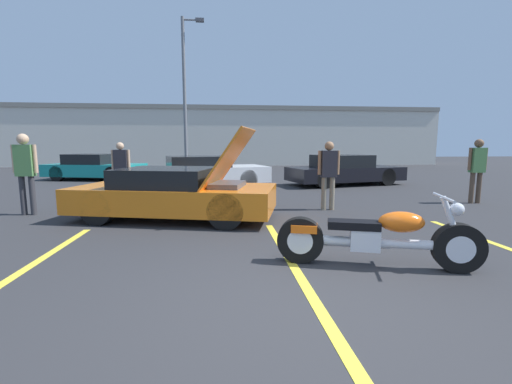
% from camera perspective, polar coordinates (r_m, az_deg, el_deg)
% --- Properties ---
extents(ground_plane, '(80.00, 80.00, 0.00)m').
position_cam_1_polar(ground_plane, '(3.46, 8.56, -18.67)').
color(ground_plane, '#2D2D30').
extents(parking_stripe_middle, '(0.12, 5.23, 0.01)m').
position_cam_1_polar(parking_stripe_middle, '(4.17, 7.35, -13.84)').
color(parking_stripe_middle, yellow).
rests_on(parking_stripe_middle, ground).
extents(far_building, '(32.00, 4.20, 4.40)m').
position_cam_1_polar(far_building, '(27.34, -4.27, 9.49)').
color(far_building, beige).
rests_on(far_building, ground).
extents(light_pole, '(1.21, 0.28, 8.21)m').
position_cam_1_polar(light_pole, '(19.57, -11.62, 16.36)').
color(light_pole, slate).
rests_on(light_pole, ground).
extents(motorcycle, '(2.45, 1.00, 0.94)m').
position_cam_1_polar(motorcycle, '(4.61, 19.40, -7.22)').
color(motorcycle, black).
rests_on(motorcycle, ground).
extents(show_car_hood_open, '(4.41, 2.70, 1.88)m').
position_cam_1_polar(show_car_hood_open, '(7.34, -13.22, -0.20)').
color(show_car_hood_open, orange).
rests_on(show_car_hood_open, ground).
extents(parked_car_left_row, '(4.38, 2.75, 1.14)m').
position_cam_1_polar(parked_car_left_row, '(16.92, -25.30, 3.73)').
color(parked_car_left_row, teal).
rests_on(parked_car_left_row, ground).
extents(parked_car_right_row, '(4.70, 2.69, 1.16)m').
position_cam_1_polar(parked_car_right_row, '(13.73, 14.50, 3.47)').
color(parked_car_right_row, black).
rests_on(parked_car_right_row, ground).
extents(parked_car_mid_row, '(4.97, 3.01, 1.14)m').
position_cam_1_polar(parked_car_mid_row, '(12.65, -8.93, 3.29)').
color(parked_car_mid_row, white).
rests_on(parked_car_mid_row, ground).
extents(spectator_near_motorcycle, '(0.52, 0.21, 1.62)m').
position_cam_1_polar(spectator_near_motorcycle, '(10.55, -21.58, 4.12)').
color(spectator_near_motorcycle, '#38476B').
rests_on(spectator_near_motorcycle, ground).
extents(spectator_by_show_car, '(0.52, 0.22, 1.69)m').
position_cam_1_polar(spectator_by_show_car, '(10.75, 32.95, 3.74)').
color(spectator_by_show_car, brown).
rests_on(spectator_by_show_car, ground).
extents(spectator_midground, '(0.52, 0.21, 1.62)m').
position_cam_1_polar(spectator_midground, '(8.26, 12.00, 3.64)').
color(spectator_midground, gray).
rests_on(spectator_midground, ground).
extents(spectator_far_lot, '(0.52, 0.23, 1.79)m').
position_cam_1_polar(spectator_far_lot, '(9.03, -34.07, 3.51)').
color(spectator_far_lot, '#333338').
rests_on(spectator_far_lot, ground).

